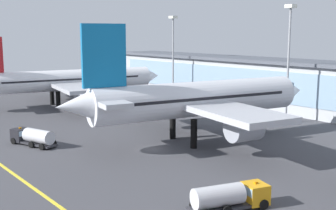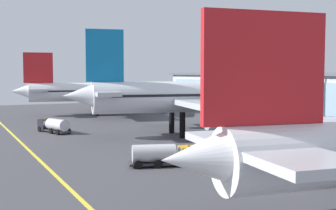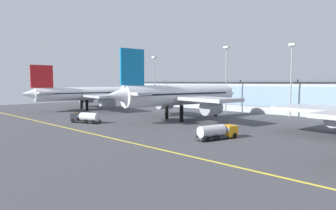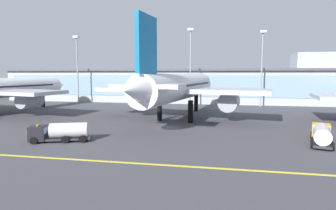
{
  "view_description": "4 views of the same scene",
  "coord_description": "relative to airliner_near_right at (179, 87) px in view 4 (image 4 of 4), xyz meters",
  "views": [
    {
      "loc": [
        55.29,
        -40.84,
        18.78
      ],
      "look_at": [
        0.28,
        3.24,
        7.0
      ],
      "focal_mm": 46.5,
      "sensor_mm": 36.0,
      "label": 1
    },
    {
      "loc": [
        76.74,
        -33.09,
        12.15
      ],
      "look_at": [
        -2.6,
        6.01,
        5.76
      ],
      "focal_mm": 47.78,
      "sensor_mm": 36.0,
      "label": 2
    },
    {
      "loc": [
        55.31,
        -54.74,
        11.21
      ],
      "look_at": [
        -7.03,
        11.75,
        3.89
      ],
      "focal_mm": 29.83,
      "sensor_mm": 36.0,
      "label": 3
    },
    {
      "loc": [
        9.68,
        -51.9,
        10.48
      ],
      "look_at": [
        -0.41,
        2.17,
        4.16
      ],
      "focal_mm": 29.29,
      "sensor_mm": 36.0,
      "label": 4
    }
  ],
  "objects": [
    {
      "name": "airliner_near_right",
      "position": [
        0.0,
        0.0,
        0.0
      ],
      "size": [
        40.31,
        48.59,
        20.1
      ],
      "rotation": [
        0.0,
        0.0,
        1.39
      ],
      "color": "black",
      "rests_on": "ground"
    },
    {
      "name": "terminal_building",
      "position": [
        1.07,
        38.56,
        -0.83
      ],
      "size": [
        145.45,
        14.0,
        17.42
      ],
      "color": "#ADB2B7",
      "rests_on": "ground"
    },
    {
      "name": "ground_plane",
      "position": [
        -0.77,
        -9.31,
        -7.37
      ],
      "size": [
        199.42,
        199.42,
        0.0
      ],
      "primitive_type": "plane",
      "color": "#424247"
    },
    {
      "name": "fuel_tanker_truck",
      "position": [
        -15.42,
        -23.46,
        -5.86
      ],
      "size": [
        9.35,
        5.32,
        2.9
      ],
      "rotation": [
        0.0,
        0.0,
        3.46
      ],
      "color": "black",
      "rests_on": "ground"
    },
    {
      "name": "taxiway_centreline_stripe",
      "position": [
        -0.77,
        -31.31,
        -7.36
      ],
      "size": [
        159.54,
        0.5,
        0.01
      ],
      "primitive_type": "cube",
      "color": "yellow",
      "rests_on": "ground"
    },
    {
      "name": "apron_light_mast_west",
      "position": [
        21.88,
        28.78,
        8.09
      ],
      "size": [
        1.8,
        1.8,
        23.63
      ],
      "color": "gray",
      "rests_on": "ground"
    },
    {
      "name": "apron_light_mast_centre",
      "position": [
        -0.1,
        25.46,
        8.51
      ],
      "size": [
        1.8,
        1.8,
        24.38
      ],
      "color": "gray",
      "rests_on": "ground"
    },
    {
      "name": "apron_light_mast_east",
      "position": [
        -39.45,
        26.96,
        7.89
      ],
      "size": [
        1.8,
        1.8,
        23.27
      ],
      "color": "gray",
      "rests_on": "ground"
    },
    {
      "name": "baggage_tug_near",
      "position": [
        24.27,
        -17.18,
        -5.86
      ],
      "size": [
        5.12,
        9.36,
        2.9
      ],
      "rotation": [
        0.0,
        0.0,
        1.28
      ],
      "color": "black",
      "rests_on": "ground"
    }
  ]
}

